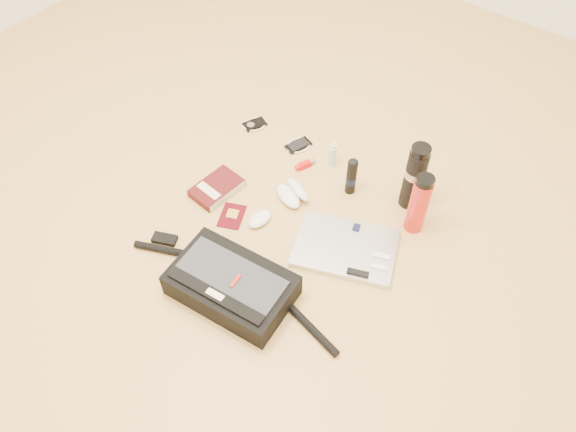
{
  "coord_description": "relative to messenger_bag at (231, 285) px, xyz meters",
  "views": [
    {
      "loc": [
        0.82,
        -0.95,
        1.72
      ],
      "look_at": [
        0.02,
        0.11,
        0.06
      ],
      "focal_mm": 35.0,
      "sensor_mm": 36.0,
      "label": 1
    }
  ],
  "objects": [
    {
      "name": "thermos_black",
      "position": [
        0.29,
        0.75,
        0.1
      ],
      "size": [
        0.09,
        0.09,
        0.3
      ],
      "rotation": [
        0.0,
        0.0,
        -0.14
      ],
      "color": "black",
      "rests_on": "ground"
    },
    {
      "name": "ipod",
      "position": [
        -0.49,
        0.73,
        -0.05
      ],
      "size": [
        0.12,
        0.12,
        0.01
      ],
      "rotation": [
        0.0,
        0.0,
        -0.43
      ],
      "color": "black",
      "rests_on": "ground"
    },
    {
      "name": "passport",
      "position": [
        -0.23,
        0.26,
        -0.05
      ],
      "size": [
        0.13,
        0.15,
        0.01
      ],
      "rotation": [
        0.0,
        0.0,
        0.42
      ],
      "color": "#43030A",
      "rests_on": "ground"
    },
    {
      "name": "thermos_red",
      "position": [
        0.36,
        0.65,
        0.08
      ],
      "size": [
        0.09,
        0.09,
        0.28
      ],
      "rotation": [
        0.0,
        0.0,
        0.28
      ],
      "color": "red",
      "rests_on": "ground"
    },
    {
      "name": "inhaler",
      "position": [
        -0.16,
        0.66,
        -0.04
      ],
      "size": [
        0.05,
        0.09,
        0.02
      ],
      "rotation": [
        0.0,
        0.0,
        -0.39
      ],
      "color": "#B80D10",
      "rests_on": "ground"
    },
    {
      "name": "aerosol_can",
      "position": [
        0.07,
        0.66,
        0.03
      ],
      "size": [
        0.05,
        0.05,
        0.18
      ],
      "rotation": [
        0.0,
        0.0,
        -0.19
      ],
      "color": "black",
      "rests_on": "ground"
    },
    {
      "name": "messenger_bag",
      "position": [
        0.0,
        0.0,
        0.0
      ],
      "size": [
        0.86,
        0.3,
        0.12
      ],
      "rotation": [
        0.0,
        0.0,
        0.11
      ],
      "color": "black",
      "rests_on": "ground"
    },
    {
      "name": "laptop",
      "position": [
        0.22,
        0.4,
        -0.04
      ],
      "size": [
        0.44,
        0.38,
        0.04
      ],
      "rotation": [
        0.0,
        0.0,
        0.38
      ],
      "color": "#BABBBD",
      "rests_on": "ground"
    },
    {
      "name": "phone",
      "position": [
        -0.26,
        0.74,
        -0.05
      ],
      "size": [
        0.11,
        0.12,
        0.01
      ],
      "rotation": [
        0.0,
        0.0,
        -0.32
      ],
      "color": "black",
      "rests_on": "ground"
    },
    {
      "name": "ground",
      "position": [
        -0.04,
        0.25,
        -0.05
      ],
      "size": [
        4.0,
        4.0,
        0.0
      ],
      "primitive_type": "plane",
      "color": "tan",
      "rests_on": "ground"
    },
    {
      "name": "spray_bottle",
      "position": [
        -0.08,
        0.74,
        0.0
      ],
      "size": [
        0.04,
        0.04,
        0.13
      ],
      "rotation": [
        0.0,
        0.0,
        0.23
      ],
      "color": "#A0C5D8",
      "rests_on": "ground"
    },
    {
      "name": "sunglasses_case",
      "position": [
        -0.1,
        0.49,
        -0.03
      ],
      "size": [
        0.17,
        0.16,
        0.08
      ],
      "rotation": [
        0.0,
        0.0,
        -0.39
      ],
      "color": "white",
      "rests_on": "ground"
    },
    {
      "name": "mouse",
      "position": [
        -0.12,
        0.31,
        -0.04
      ],
      "size": [
        0.07,
        0.11,
        0.03
      ],
      "rotation": [
        0.0,
        0.0,
        -0.11
      ],
      "color": "white",
      "rests_on": "ground"
    },
    {
      "name": "book",
      "position": [
        -0.36,
        0.33,
        -0.04
      ],
      "size": [
        0.15,
        0.21,
        0.04
      ],
      "rotation": [
        0.0,
        0.0,
        -0.1
      ],
      "color": "#3E0C0E",
      "rests_on": "ground"
    }
  ]
}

